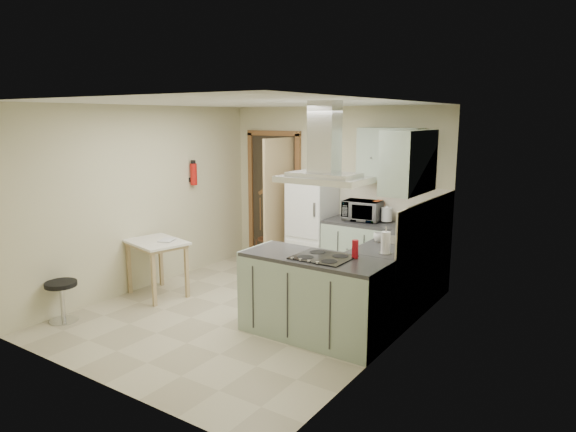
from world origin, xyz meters
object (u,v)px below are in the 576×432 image
Objects in this scene: extractor_hood at (324,179)px; microwave at (362,211)px; bentwood_chair at (268,239)px; fridge at (312,225)px; peninsula at (314,297)px; drop_leaf_table at (157,268)px; stool at (62,301)px.

microwave is (-0.52, 2.01, -0.68)m from extractor_hood.
fridge is at bearing -3.41° from bentwood_chair.
fridge is at bearing 123.79° from extractor_hood.
peninsula is 1.27m from extractor_hood.
fridge is 2.36m from drop_leaf_table.
drop_leaf_table is 2.11m from bentwood_chair.
bentwood_chair is at bearing 172.45° from microwave.
fridge is 0.96m from bentwood_chair.
stool is at bearing -155.48° from extractor_hood.
extractor_hood is at bearing -81.22° from microwave.
extractor_hood is (0.10, 0.00, 1.27)m from peninsula.
microwave is (1.99, 2.04, 0.67)m from drop_leaf_table.
bentwood_chair is (-0.88, 0.09, -0.36)m from fridge.
fridge is at bearing 121.74° from peninsula.
bentwood_chair is at bearing 135.57° from peninsula.
fridge is 1.89× the size of drop_leaf_table.
extractor_hood is at bearing 0.00° from peninsula.
bentwood_chair reaches higher than drop_leaf_table.
stool is 0.93× the size of microwave.
fridge is 1.67× the size of extractor_hood.
bentwood_chair reaches higher than stool.
bentwood_chair is at bearing 136.90° from extractor_hood.
stool is (-2.75, -1.26, -1.48)m from extractor_hood.
drop_leaf_table is 1.54× the size of microwave.
extractor_hood is 2.85m from drop_leaf_table.
peninsula is 3.23× the size of stool.
extractor_hood is at bearing 24.52° from stool.
microwave reaches higher than peninsula.
stool is (-0.25, -1.23, -0.13)m from drop_leaf_table.
stool is at bearing -154.67° from peninsula.
stool is (-2.65, -1.26, -0.21)m from peninsula.
drop_leaf_table is (-1.18, -2.00, -0.38)m from fridge.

